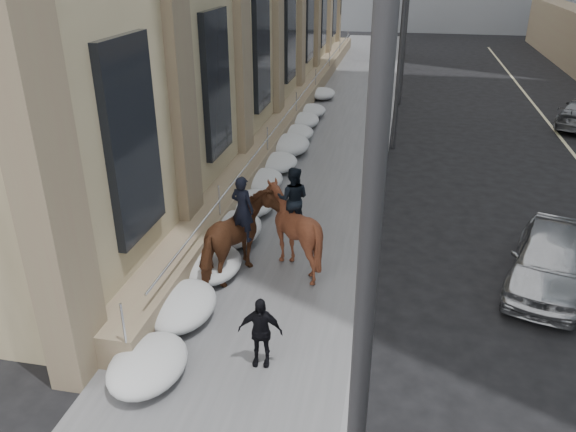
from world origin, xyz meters
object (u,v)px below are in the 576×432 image
(car_silver, at_px, (550,260))
(mounted_horse_right, at_px, (292,226))
(pedestrian, at_px, (260,332))
(mounted_horse_left, at_px, (239,237))

(car_silver, bearing_deg, mounted_horse_right, -158.79)
(pedestrian, bearing_deg, mounted_horse_right, 86.79)
(mounted_horse_left, relative_size, car_silver, 0.62)
(mounted_horse_left, xyz_separation_m, mounted_horse_right, (1.21, 0.81, 0.06))
(mounted_horse_left, bearing_deg, car_silver, -153.28)
(mounted_horse_left, height_order, pedestrian, mounted_horse_left)
(mounted_horse_left, distance_m, pedestrian, 3.52)
(car_silver, bearing_deg, mounted_horse_left, -153.57)
(mounted_horse_left, xyz_separation_m, pedestrian, (1.35, -3.23, -0.35))
(mounted_horse_left, height_order, car_silver, mounted_horse_left)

